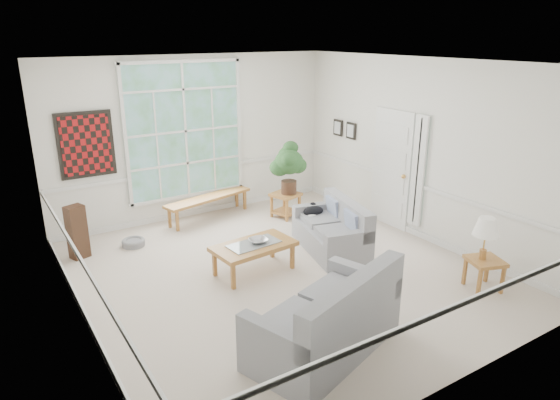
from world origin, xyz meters
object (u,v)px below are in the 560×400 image
at_px(loveseat_right, 331,226).
at_px(side_table, 484,274).
at_px(end_table, 285,205).
at_px(loveseat_front, 324,310).
at_px(coffee_table, 254,258).

relative_size(loveseat_right, side_table, 3.39).
distance_m(end_table, side_table, 3.91).
distance_m(loveseat_front, end_table, 4.24).
bearing_deg(loveseat_right, loveseat_front, -115.62).
height_order(loveseat_front, end_table, loveseat_front).
xyz_separation_m(loveseat_front, end_table, (1.94, 3.76, -0.25)).
bearing_deg(loveseat_front, loveseat_right, 32.41).
bearing_deg(end_table, coffee_table, -134.27).
bearing_deg(end_table, loveseat_front, -117.30).
height_order(loveseat_right, side_table, loveseat_right).
bearing_deg(loveseat_right, side_table, -51.92).
relative_size(end_table, side_table, 1.06).
bearing_deg(coffee_table, loveseat_right, -4.01).
xyz_separation_m(end_table, side_table, (0.75, -3.83, -0.01)).
height_order(loveseat_front, coffee_table, loveseat_front).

